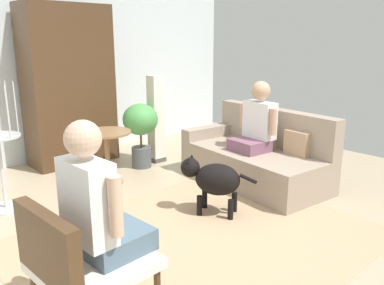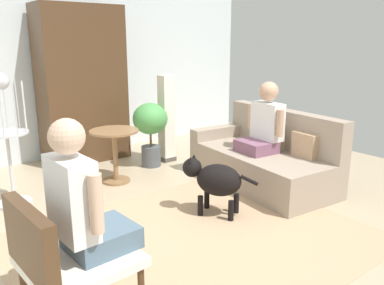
{
  "view_description": "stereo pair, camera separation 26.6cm",
  "coord_description": "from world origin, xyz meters",
  "px_view_note": "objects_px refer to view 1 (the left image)",
  "views": [
    {
      "loc": [
        -2.31,
        -2.58,
        1.73
      ],
      "look_at": [
        0.08,
        0.05,
        0.79
      ],
      "focal_mm": 36.94,
      "sensor_mm": 36.0,
      "label": 1
    },
    {
      "loc": [
        -2.11,
        -2.75,
        1.73
      ],
      "look_at": [
        0.08,
        0.05,
        0.79
      ],
      "focal_mm": 36.94,
      "sensor_mm": 36.0,
      "label": 2
    }
  ],
  "objects_px": {
    "couch": "(257,157)",
    "armoire_cabinet": "(69,86)",
    "person_on_couch": "(256,123)",
    "armchair": "(76,259)",
    "dog": "(214,179)",
    "column_lamp": "(156,120)",
    "person_on_armchair": "(96,206)",
    "round_end_table": "(107,149)",
    "potted_plant": "(141,126)"
  },
  "relations": [
    {
      "from": "column_lamp",
      "to": "armoire_cabinet",
      "type": "xyz_separation_m",
      "value": [
        -0.9,
        0.8,
        0.48
      ]
    },
    {
      "from": "couch",
      "to": "column_lamp",
      "type": "bearing_deg",
      "value": 105.82
    },
    {
      "from": "person_on_armchair",
      "to": "potted_plant",
      "type": "height_order",
      "value": "person_on_armchair"
    },
    {
      "from": "dog",
      "to": "column_lamp",
      "type": "relative_size",
      "value": 0.56
    },
    {
      "from": "couch",
      "to": "armoire_cabinet",
      "type": "bearing_deg",
      "value": 119.98
    },
    {
      "from": "round_end_table",
      "to": "column_lamp",
      "type": "xyz_separation_m",
      "value": [
        1.01,
        0.36,
        0.17
      ]
    },
    {
      "from": "potted_plant",
      "to": "column_lamp",
      "type": "height_order",
      "value": "column_lamp"
    },
    {
      "from": "couch",
      "to": "person_on_couch",
      "type": "xyz_separation_m",
      "value": [
        -0.05,
        -0.01,
        0.45
      ]
    },
    {
      "from": "person_on_couch",
      "to": "round_end_table",
      "type": "xyz_separation_m",
      "value": [
        -1.39,
        1.15,
        -0.3
      ]
    },
    {
      "from": "couch",
      "to": "person_on_couch",
      "type": "bearing_deg",
      "value": -164.62
    },
    {
      "from": "person_on_armchair",
      "to": "dog",
      "type": "xyz_separation_m",
      "value": [
        1.64,
        0.63,
        -0.4
      ]
    },
    {
      "from": "person_on_armchair",
      "to": "couch",
      "type": "bearing_deg",
      "value": 19.26
    },
    {
      "from": "column_lamp",
      "to": "person_on_couch",
      "type": "bearing_deg",
      "value": -76.1
    },
    {
      "from": "armoire_cabinet",
      "to": "column_lamp",
      "type": "bearing_deg",
      "value": -41.52
    },
    {
      "from": "person_on_armchair",
      "to": "armoire_cabinet",
      "type": "distance_m",
      "value": 3.55
    },
    {
      "from": "dog",
      "to": "person_on_couch",
      "type": "bearing_deg",
      "value": 16.51
    },
    {
      "from": "armoire_cabinet",
      "to": "armchair",
      "type": "bearing_deg",
      "value": -115.58
    },
    {
      "from": "round_end_table",
      "to": "column_lamp",
      "type": "relative_size",
      "value": 0.53
    },
    {
      "from": "round_end_table",
      "to": "armoire_cabinet",
      "type": "height_order",
      "value": "armoire_cabinet"
    },
    {
      "from": "person_on_armchair",
      "to": "column_lamp",
      "type": "distance_m",
      "value": 3.36
    },
    {
      "from": "column_lamp",
      "to": "armchair",
      "type": "bearing_deg",
      "value": -134.98
    },
    {
      "from": "dog",
      "to": "person_on_armchair",
      "type": "bearing_deg",
      "value": -158.93
    },
    {
      "from": "round_end_table",
      "to": "potted_plant",
      "type": "relative_size",
      "value": 0.74
    },
    {
      "from": "round_end_table",
      "to": "column_lamp",
      "type": "height_order",
      "value": "column_lamp"
    },
    {
      "from": "armoire_cabinet",
      "to": "couch",
      "type": "bearing_deg",
      "value": -60.02
    },
    {
      "from": "armchair",
      "to": "dog",
      "type": "relative_size",
      "value": 1.19
    },
    {
      "from": "potted_plant",
      "to": "column_lamp",
      "type": "distance_m",
      "value": 0.33
    },
    {
      "from": "armchair",
      "to": "round_end_table",
      "type": "bearing_deg",
      "value": 55.54
    },
    {
      "from": "potted_plant",
      "to": "dog",
      "type": "bearing_deg",
      "value": -101.02
    },
    {
      "from": "person_on_armchair",
      "to": "round_end_table",
      "type": "bearing_deg",
      "value": 58.45
    },
    {
      "from": "armchair",
      "to": "couch",
      "type": "bearing_deg",
      "value": 18.46
    },
    {
      "from": "couch",
      "to": "armoire_cabinet",
      "type": "relative_size",
      "value": 0.87
    },
    {
      "from": "person_on_couch",
      "to": "armoire_cabinet",
      "type": "xyz_separation_m",
      "value": [
        -1.27,
        2.3,
        0.34
      ]
    },
    {
      "from": "person_on_armchair",
      "to": "column_lamp",
      "type": "bearing_deg",
      "value": 46.81
    },
    {
      "from": "dog",
      "to": "armoire_cabinet",
      "type": "xyz_separation_m",
      "value": [
        -0.24,
        2.61,
        0.72
      ]
    },
    {
      "from": "armchair",
      "to": "person_on_couch",
      "type": "distance_m",
      "value": 2.99
    },
    {
      "from": "armchair",
      "to": "potted_plant",
      "type": "xyz_separation_m",
      "value": [
        2.13,
        2.38,
        0.1
      ]
    },
    {
      "from": "armoire_cabinet",
      "to": "person_on_couch",
      "type": "bearing_deg",
      "value": -61.11
    },
    {
      "from": "couch",
      "to": "round_end_table",
      "type": "bearing_deg",
      "value": 141.59
    },
    {
      "from": "armoire_cabinet",
      "to": "dog",
      "type": "bearing_deg",
      "value": -84.8
    },
    {
      "from": "column_lamp",
      "to": "armoire_cabinet",
      "type": "height_order",
      "value": "armoire_cabinet"
    },
    {
      "from": "person_on_couch",
      "to": "dog",
      "type": "xyz_separation_m",
      "value": [
        -1.03,
        -0.31,
        -0.38
      ]
    },
    {
      "from": "person_on_armchair",
      "to": "round_end_table",
      "type": "distance_m",
      "value": 2.47
    },
    {
      "from": "armchair",
      "to": "dog",
      "type": "bearing_deg",
      "value": 19.64
    },
    {
      "from": "armchair",
      "to": "armoire_cabinet",
      "type": "height_order",
      "value": "armoire_cabinet"
    },
    {
      "from": "potted_plant",
      "to": "column_lamp",
      "type": "xyz_separation_m",
      "value": [
        0.32,
        0.08,
        0.03
      ]
    },
    {
      "from": "round_end_table",
      "to": "dog",
      "type": "distance_m",
      "value": 1.5
    },
    {
      "from": "armchair",
      "to": "potted_plant",
      "type": "distance_m",
      "value": 3.2
    },
    {
      "from": "person_on_couch",
      "to": "person_on_armchair",
      "type": "distance_m",
      "value": 2.83
    },
    {
      "from": "dog",
      "to": "armoire_cabinet",
      "type": "distance_m",
      "value": 2.72
    }
  ]
}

